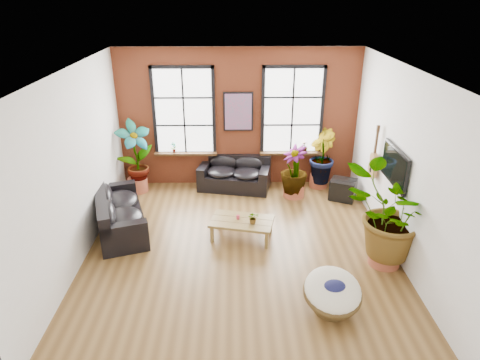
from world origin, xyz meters
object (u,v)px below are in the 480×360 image
object	(u,v)px
sofa_back	(235,174)
papasan_chair	(333,292)
coffee_table	(242,222)
sofa_left	(117,213)

from	to	relation	value
sofa_back	papasan_chair	size ratio (longest dim) A/B	1.89
coffee_table	sofa_left	bearing A→B (deg)	-175.42
sofa_back	sofa_left	xyz separation A→B (m)	(-2.51, -2.08, 0.02)
sofa_back	papasan_chair	distance (m)	4.94
sofa_back	sofa_left	distance (m)	3.26
sofa_back	coffee_table	distance (m)	2.46
coffee_table	papasan_chair	world-z (taller)	papasan_chair
sofa_back	papasan_chair	bearing A→B (deg)	-61.09
sofa_back	sofa_left	size ratio (longest dim) A/B	0.82
sofa_back	papasan_chair	xyz separation A→B (m)	(1.52, -4.71, -0.01)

